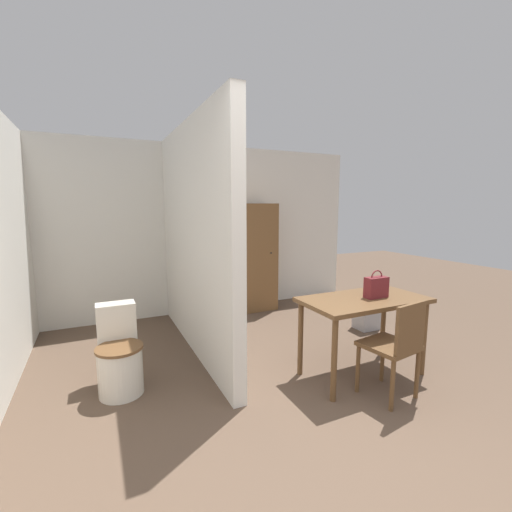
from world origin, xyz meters
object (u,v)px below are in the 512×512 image
space_heater (367,313)px  wooden_cabinet (255,257)px  wooden_chair (396,344)px  handbag (376,287)px  dining_table (364,308)px  toilet (119,357)px

space_heater → wooden_cabinet: bearing=123.3°
wooden_chair → handbag: 0.58m
dining_table → toilet: dining_table is taller
space_heater → handbag: bearing=-130.5°
toilet → handbag: size_ratio=2.82×
space_heater → toilet: bearing=-175.4°
handbag → dining_table: bearing=162.2°
wooden_cabinet → toilet: bearing=-141.1°
wooden_chair → toilet: wooden_chair is taller
space_heater → wooden_chair: bearing=-125.7°
wooden_cabinet → wooden_chair: bearing=-90.6°
wooden_chair → toilet: size_ratio=1.15×
dining_table → wooden_chair: bearing=-96.2°
dining_table → handbag: 0.23m
toilet → wooden_cabinet: 2.75m
handbag → wooden_cabinet: (-0.13, 2.42, -0.04)m
toilet → handbag: bearing=-17.9°
dining_table → space_heater: bearing=44.9°
wooden_chair → toilet: bearing=143.3°
wooden_chair → handbag: handbag is taller
wooden_chair → toilet: 2.36m
wooden_chair → handbag: (0.16, 0.40, 0.39)m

